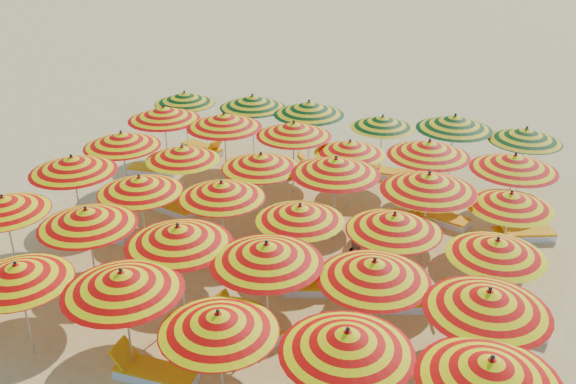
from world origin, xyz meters
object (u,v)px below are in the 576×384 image
(umbrella_15, at_px, (300,213))
(umbrella_17, at_px, (497,248))
(umbrella_26, at_px, (294,129))
(umbrella_27, at_px, (350,148))
(umbrella_1, at_px, (17,273))
(lounger_5, at_px, (201,255))
(umbrella_28, at_px, (429,148))
(beachgoer_b, at_px, (357,262))
(umbrella_9, at_px, (267,253))
(umbrella_10, at_px, (374,270))
(umbrella_24, at_px, (164,113))
(beachgoer_a, at_px, (302,247))
(lounger_4, at_px, (101,231))
(umbrella_30, at_px, (185,98))
(umbrella_4, at_px, (347,341))
(lounger_13, at_px, (203,149))
(umbrella_8, at_px, (178,235))
(umbrella_5, at_px, (490,370))
(umbrella_35, at_px, (526,135))
(umbrella_20, at_px, (261,161))
(umbrella_19, at_px, (182,153))
(lounger_10, at_px, (155,170))
(umbrella_2, at_px, (122,281))
(umbrella_21, at_px, (336,166))
(umbrella_3, at_px, (218,322))
(umbrella_13, at_px, (140,184))
(umbrella_16, at_px, (394,222))
(umbrella_11, at_px, (488,301))
(umbrella_7, at_px, (87,217))
(lounger_14, at_px, (321,167))
(umbrella_18, at_px, (122,140))
(umbrella_25, at_px, (224,121))
(lounger_8, at_px, (508,321))
(lounger_15, at_px, (394,174))
(umbrella_23, at_px, (511,200))
(umbrella_22, at_px, (429,182))
(lounger_7, at_px, (411,302))
(lounger_11, at_px, (439,217))
(umbrella_6, at_px, (3,204))
(umbrella_32, at_px, (309,108))
(umbrella_14, at_px, (222,190))
(lounger_6, at_px, (316,286))
(lounger_1, at_px, (154,372))
(lounger_9, at_px, (170,206))
(umbrella_34, at_px, (455,122))

(umbrella_15, relative_size, umbrella_17, 0.87)
(umbrella_26, xyz_separation_m, umbrella_27, (1.91, -0.35, -0.21))
(umbrella_1, bearing_deg, lounger_5, 71.31)
(umbrella_28, bearing_deg, beachgoer_b, -102.62)
(umbrella_9, bearing_deg, umbrella_10, 6.97)
(umbrella_24, xyz_separation_m, beachgoer_a, (6.35, -4.21, -1.44))
(umbrella_17, distance_m, lounger_4, 10.81)
(umbrella_30, bearing_deg, lounger_4, -83.16)
(umbrella_4, xyz_separation_m, lounger_13, (-8.73, 11.25, -2.03))
(umbrella_8, distance_m, beachgoer_b, 4.59)
(umbrella_5, xyz_separation_m, umbrella_9, (-4.63, 1.96, 0.04))
(umbrella_17, distance_m, umbrella_35, 7.20)
(umbrella_4, distance_m, umbrella_20, 8.09)
(umbrella_19, xyz_separation_m, lounger_13, (-1.85, 4.58, -1.86))
(lounger_10, bearing_deg, umbrella_2, -68.74)
(umbrella_17, relative_size, lounger_4, 1.60)
(umbrella_21, bearing_deg, umbrella_3, -90.51)
(umbrella_13, distance_m, umbrella_16, 6.60)
(umbrella_11, xyz_separation_m, umbrella_35, (0.29, 9.56, -0.12))
(umbrella_7, distance_m, umbrella_35, 13.18)
(lounger_14, bearing_deg, umbrella_28, 134.21)
(umbrella_9, xyz_separation_m, beachgoer_a, (-0.20, 2.75, -1.44))
(umbrella_17, bearing_deg, umbrella_9, -152.54)
(umbrella_18, height_order, lounger_14, umbrella_18)
(umbrella_3, distance_m, umbrella_30, 13.35)
(umbrella_25, xyz_separation_m, lounger_8, (9.26, -4.57, -2.12))
(umbrella_3, xyz_separation_m, umbrella_8, (-2.08, 2.26, 0.16))
(lounger_14, bearing_deg, lounger_15, 171.53)
(umbrella_23, bearing_deg, lounger_5, -162.25)
(umbrella_2, relative_size, umbrella_5, 0.91)
(umbrella_8, xyz_separation_m, umbrella_23, (6.65, 4.81, -0.22))
(umbrella_20, distance_m, umbrella_22, 4.69)
(umbrella_18, xyz_separation_m, lounger_7, (9.34, -2.29, -2.01))
(umbrella_21, xyz_separation_m, umbrella_24, (-6.61, 2.24, -0.03))
(umbrella_9, height_order, lounger_15, umbrella_9)
(lounger_4, relative_size, lounger_8, 0.99)
(umbrella_18, distance_m, lounger_11, 9.76)
(umbrella_6, height_order, umbrella_28, umbrella_28)
(umbrella_9, xyz_separation_m, umbrella_16, (2.13, 2.50, -0.14))
(umbrella_2, height_order, umbrella_28, umbrella_28)
(umbrella_32, height_order, lounger_10, umbrella_32)
(umbrella_14, distance_m, lounger_6, 3.39)
(umbrella_24, bearing_deg, umbrella_28, -0.02)
(umbrella_30, height_order, lounger_1, umbrella_30)
(umbrella_15, distance_m, lounger_9, 5.86)
(umbrella_10, bearing_deg, umbrella_22, 85.25)
(lounger_10, bearing_deg, umbrella_4, -51.27)
(umbrella_13, bearing_deg, umbrella_23, 16.32)
(umbrella_34, bearing_deg, umbrella_4, -91.14)
(lounger_7, xyz_separation_m, lounger_15, (-1.98, 7.17, 0.00))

